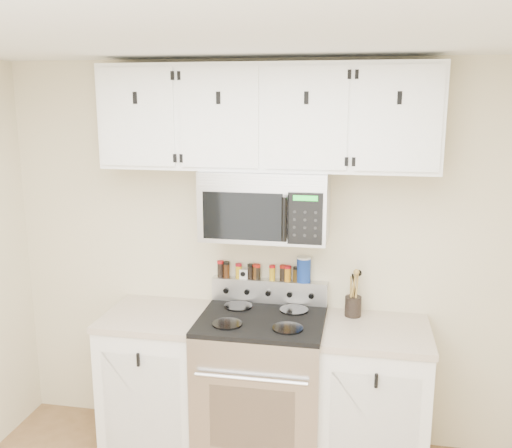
{
  "coord_description": "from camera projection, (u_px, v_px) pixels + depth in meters",
  "views": [
    {
      "loc": [
        0.57,
        -1.8,
        2.26
      ],
      "look_at": [
        -0.04,
        1.45,
        1.53
      ],
      "focal_mm": 40.0,
      "sensor_mm": 36.0,
      "label": 1
    }
  ],
  "objects": [
    {
      "name": "utensil_crock",
      "position": [
        353.0,
        305.0,
        3.57
      ],
      "size": [
        0.1,
        0.1,
        0.3
      ],
      "color": "black",
      "rests_on": "base_cabinet_right"
    },
    {
      "name": "upper_cabinets",
      "position": [
        267.0,
        117.0,
        3.37
      ],
      "size": [
        2.0,
        0.35,
        0.62
      ],
      "color": "white",
      "rests_on": "back_wall"
    },
    {
      "name": "spice_jar_4",
      "position": [
        256.0,
        271.0,
        3.73
      ],
      "size": [
        0.04,
        0.04,
        0.1
      ],
      "color": "#452910",
      "rests_on": "range"
    },
    {
      "name": "spice_jar_7",
      "position": [
        283.0,
        273.0,
        3.69
      ],
      "size": [
        0.05,
        0.05,
        0.1
      ],
      "color": "black",
      "rests_on": "range"
    },
    {
      "name": "spice_jar_8",
      "position": [
        287.0,
        273.0,
        3.69
      ],
      "size": [
        0.05,
        0.05,
        0.1
      ],
      "color": "#C07B16",
      "rests_on": "range"
    },
    {
      "name": "salt_canister",
      "position": [
        304.0,
        269.0,
        3.66
      ],
      "size": [
        0.09,
        0.09,
        0.17
      ],
      "color": "navy",
      "rests_on": "range"
    },
    {
      "name": "base_cabinet_left",
      "position": [
        159.0,
        379.0,
        3.74
      ],
      "size": [
        0.64,
        0.62,
        0.92
      ],
      "color": "white",
      "rests_on": "floor"
    },
    {
      "name": "spice_jar_1",
      "position": [
        226.0,
        269.0,
        3.76
      ],
      "size": [
        0.04,
        0.04,
        0.11
      ],
      "color": "#3C200E",
      "rests_on": "range"
    },
    {
      "name": "spice_jar_0",
      "position": [
        221.0,
        269.0,
        3.77
      ],
      "size": [
        0.04,
        0.04,
        0.11
      ],
      "color": "black",
      "rests_on": "range"
    },
    {
      "name": "microwave",
      "position": [
        266.0,
        204.0,
        3.46
      ],
      "size": [
        0.76,
        0.44,
        0.42
      ],
      "color": "#9E9EA3",
      "rests_on": "back_wall"
    },
    {
      "name": "ceiling",
      "position": [
        183.0,
        21.0,
        1.78
      ],
      "size": [
        3.5,
        3.5,
        0.01
      ],
      "primitive_type": "cube",
      "color": "white",
      "rests_on": "back_wall"
    },
    {
      "name": "spice_jar_2",
      "position": [
        239.0,
        271.0,
        3.75
      ],
      "size": [
        0.04,
        0.04,
        0.1
      ],
      "color": "gold",
      "rests_on": "range"
    },
    {
      "name": "spice_jar_9",
      "position": [
        296.0,
        274.0,
        3.68
      ],
      "size": [
        0.04,
        0.04,
        0.1
      ],
      "color": "#3A290E",
      "rests_on": "range"
    },
    {
      "name": "spice_jar_6",
      "position": [
        272.0,
        273.0,
        3.71
      ],
      "size": [
        0.04,
        0.04,
        0.1
      ],
      "color": "gold",
      "rests_on": "range"
    },
    {
      "name": "spice_jar_10",
      "position": [
        299.0,
        275.0,
        3.68
      ],
      "size": [
        0.04,
        0.04,
        0.09
      ],
      "color": "orange",
      "rests_on": "range"
    },
    {
      "name": "spice_jar_5",
      "position": [
        257.0,
        272.0,
        3.73
      ],
      "size": [
        0.04,
        0.04,
        0.1
      ],
      "color": "black",
      "rests_on": "range"
    },
    {
      "name": "spice_jar_3",
      "position": [
        250.0,
        271.0,
        3.73
      ],
      "size": [
        0.04,
        0.04,
        0.1
      ],
      "color": "black",
      "rests_on": "range"
    },
    {
      "name": "back_wall",
      "position": [
        270.0,
        256.0,
        3.72
      ],
      "size": [
        3.5,
        0.01,
        2.5
      ],
      "primitive_type": "cube",
      "color": "beige",
      "rests_on": "floor"
    },
    {
      "name": "kitchen_timer",
      "position": [
        243.0,
        274.0,
        3.75
      ],
      "size": [
        0.06,
        0.05,
        0.06
      ],
      "primitive_type": "cube",
      "rotation": [
        0.0,
        0.0,
        0.18
      ],
      "color": "silver",
      "rests_on": "range"
    },
    {
      "name": "base_cabinet_right",
      "position": [
        373.0,
        399.0,
        3.48
      ],
      "size": [
        0.64,
        0.62,
        0.92
      ],
      "color": "white",
      "rests_on": "floor"
    },
    {
      "name": "range",
      "position": [
        262.0,
        386.0,
        3.58
      ],
      "size": [
        0.76,
        0.65,
        1.1
      ],
      "color": "#B7B7BA",
      "rests_on": "floor"
    }
  ]
}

